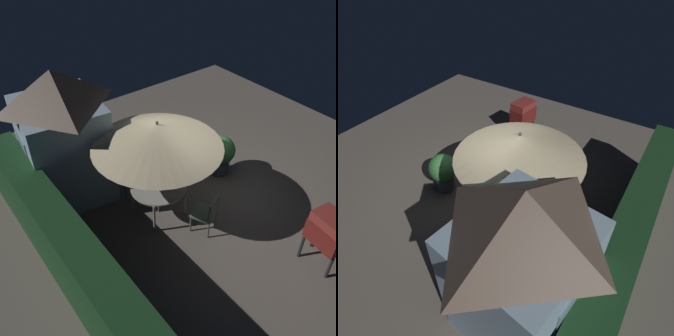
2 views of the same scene
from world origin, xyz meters
TOP-DOWN VIEW (x-y plane):
  - ground_plane at (0.00, 0.00)m, footprint 11.00×11.00m
  - hedge_backdrop at (0.00, 3.50)m, footprint 5.99×0.62m
  - garden_shed at (2.12, 2.37)m, footprint 2.12×1.99m
  - patio_table at (0.25, 1.19)m, footprint 1.20×1.20m
  - patio_umbrella at (0.25, 1.19)m, footprint 2.61×2.61m
  - bbq_grill at (-2.76, -0.46)m, footprint 0.76×0.59m
  - chair_near_shed at (1.38, 1.40)m, footprint 0.54×0.53m
  - chair_far_side at (-0.80, 0.71)m, footprint 0.61×0.61m
  - potted_plant_by_shed at (0.45, -0.85)m, footprint 0.70×0.70m

SIDE VIEW (x-z plane):
  - ground_plane at x=0.00m, z-range 0.00..0.00m
  - chair_near_shed at x=1.38m, z-range 0.07..0.97m
  - chair_far_side at x=-0.80m, z-range 0.07..0.97m
  - potted_plant_by_shed at x=0.45m, z-range 0.08..1.12m
  - patio_table at x=0.25m, z-range 0.32..1.07m
  - hedge_backdrop at x=0.00m, z-range 0.00..1.52m
  - bbq_grill at x=-2.76m, z-range 0.25..1.45m
  - garden_shed at x=2.12m, z-range 0.03..3.06m
  - patio_umbrella at x=0.25m, z-range 0.86..3.20m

